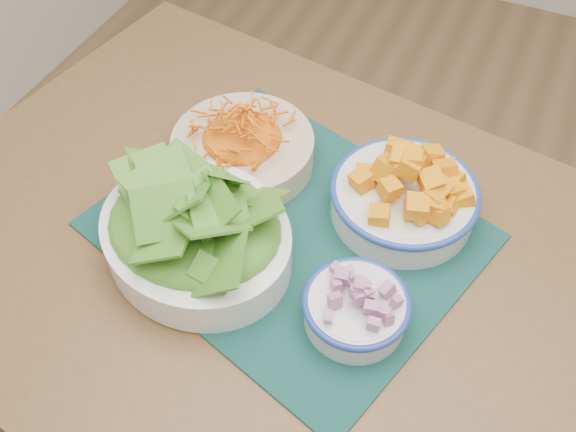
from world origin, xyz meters
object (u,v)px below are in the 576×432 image
(placemat, at_px, (288,230))
(onion_bowl, at_px, (356,305))
(carrot_bowl, at_px, (243,144))
(lettuce_bowl, at_px, (195,228))
(table, at_px, (300,299))
(squash_bowl, at_px, (405,192))

(placemat, relative_size, onion_bowl, 2.94)
(carrot_bowl, relative_size, lettuce_bowl, 0.82)
(carrot_bowl, xyz_separation_m, onion_bowl, (0.27, -0.20, -0.00))
(carrot_bowl, bearing_deg, lettuce_bowl, -82.73)
(table, xyz_separation_m, carrot_bowl, (-0.16, 0.14, 0.14))
(placemat, xyz_separation_m, squash_bowl, (0.14, 0.10, 0.05))
(squash_bowl, relative_size, onion_bowl, 1.43)
(table, relative_size, onion_bowl, 7.64)
(onion_bowl, bearing_deg, squash_bowl, 90.30)
(lettuce_bowl, xyz_separation_m, onion_bowl, (0.24, -0.01, -0.02))
(carrot_bowl, bearing_deg, placemat, -38.56)
(lettuce_bowl, bearing_deg, carrot_bowl, 115.10)
(lettuce_bowl, height_order, onion_bowl, lettuce_bowl)
(placemat, relative_size, carrot_bowl, 1.79)
(lettuce_bowl, relative_size, onion_bowl, 2.00)
(placemat, height_order, lettuce_bowl, lettuce_bowl)
(carrot_bowl, bearing_deg, squash_bowl, 0.39)
(squash_bowl, xyz_separation_m, lettuce_bowl, (-0.24, -0.19, 0.01))
(carrot_bowl, bearing_deg, table, -40.95)
(table, relative_size, placemat, 2.60)
(squash_bowl, bearing_deg, onion_bowl, -89.70)
(lettuce_bowl, bearing_deg, table, 37.10)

